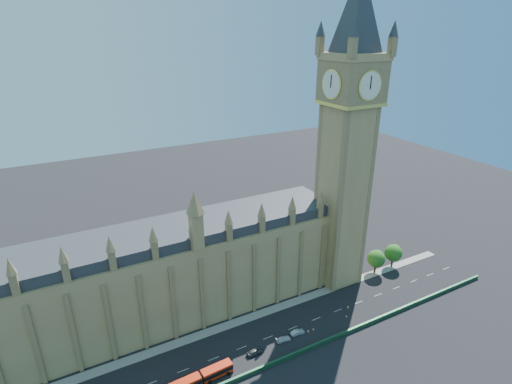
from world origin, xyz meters
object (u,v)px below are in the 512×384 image
car_silver (298,332)px  car_white (283,339)px  red_bus (199,379)px  car_grey (255,352)px

car_silver → car_white: (-4.80, -0.35, -0.05)m
car_white → red_bus: bearing=101.0°
car_grey → car_white: car_grey is taller
car_grey → car_silver: bearing=-88.8°
red_bus → car_grey: (15.91, 2.14, -0.77)m
car_silver → car_grey: bearing=97.1°
car_grey → car_white: bearing=-89.2°
car_grey → red_bus: bearing=95.4°
red_bus → car_silver: bearing=3.0°
red_bus → car_grey: size_ratio=3.93×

